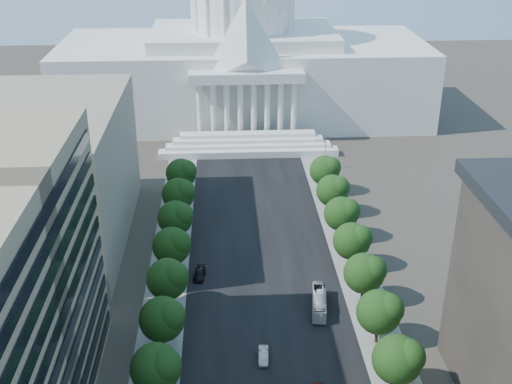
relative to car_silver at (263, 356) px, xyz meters
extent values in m
cube|color=black|center=(1.50, 33.47, -0.77)|extent=(30.00, 260.00, 0.01)
cube|color=gray|center=(-17.50, 33.47, -0.77)|extent=(8.00, 260.00, 0.02)
cube|color=gray|center=(20.50, 33.47, -0.77)|extent=(8.00, 260.00, 0.02)
cube|color=white|center=(1.50, 128.47, 11.73)|extent=(120.00, 50.00, 25.00)
cube|color=white|center=(1.50, 128.47, 26.23)|extent=(60.00, 40.00, 4.00)
cube|color=white|center=(1.50, 101.47, 19.73)|extent=(34.00, 8.00, 3.00)
cylinder|color=white|center=(1.50, 128.47, 36.23)|extent=(32.00, 32.00, 16.00)
cube|color=gray|center=(-46.50, 43.47, 14.23)|extent=(38.00, 52.00, 30.00)
sphere|color=black|center=(-16.50, -8.53, 5.40)|extent=(7.60, 7.60, 7.60)
sphere|color=black|center=(-15.17, -9.29, 6.54)|extent=(5.32, 5.32, 5.32)
cylinder|color=#33261C|center=(-16.50, 3.47, 0.70)|extent=(0.56, 0.56, 2.94)
sphere|color=black|center=(-16.50, 3.47, 5.40)|extent=(7.60, 7.60, 7.60)
sphere|color=black|center=(-15.17, 2.71, 6.54)|extent=(5.32, 5.32, 5.32)
cylinder|color=#33261C|center=(-16.50, 15.47, 0.70)|extent=(0.56, 0.56, 2.94)
sphere|color=black|center=(-16.50, 15.47, 5.40)|extent=(7.60, 7.60, 7.60)
sphere|color=black|center=(-15.17, 14.71, 6.54)|extent=(5.32, 5.32, 5.32)
cylinder|color=#33261C|center=(-16.50, 27.47, 0.70)|extent=(0.56, 0.56, 2.94)
sphere|color=black|center=(-16.50, 27.47, 5.40)|extent=(7.60, 7.60, 7.60)
sphere|color=black|center=(-15.17, 26.71, 6.54)|extent=(5.32, 5.32, 5.32)
cylinder|color=#33261C|center=(-16.50, 39.47, 0.70)|extent=(0.56, 0.56, 2.94)
sphere|color=black|center=(-16.50, 39.47, 5.40)|extent=(7.60, 7.60, 7.60)
sphere|color=black|center=(-15.17, 38.71, 6.54)|extent=(5.32, 5.32, 5.32)
cylinder|color=#33261C|center=(-16.50, 51.47, 0.70)|extent=(0.56, 0.56, 2.94)
sphere|color=black|center=(-16.50, 51.47, 5.40)|extent=(7.60, 7.60, 7.60)
sphere|color=black|center=(-15.17, 50.71, 6.54)|extent=(5.32, 5.32, 5.32)
cylinder|color=#33261C|center=(-16.50, 63.47, 0.70)|extent=(0.56, 0.56, 2.94)
sphere|color=black|center=(-16.50, 63.47, 5.40)|extent=(7.60, 7.60, 7.60)
sphere|color=black|center=(-15.17, 62.71, 6.54)|extent=(5.32, 5.32, 5.32)
cylinder|color=#33261C|center=(19.50, -8.53, 0.70)|extent=(0.56, 0.56, 2.94)
sphere|color=black|center=(19.50, -8.53, 5.40)|extent=(7.60, 7.60, 7.60)
sphere|color=black|center=(20.83, -9.29, 6.54)|extent=(5.32, 5.32, 5.32)
cylinder|color=#33261C|center=(19.50, 3.47, 0.70)|extent=(0.56, 0.56, 2.94)
sphere|color=black|center=(19.50, 3.47, 5.40)|extent=(7.60, 7.60, 7.60)
sphere|color=black|center=(20.83, 2.71, 6.54)|extent=(5.32, 5.32, 5.32)
cylinder|color=#33261C|center=(19.50, 15.47, 0.70)|extent=(0.56, 0.56, 2.94)
sphere|color=black|center=(19.50, 15.47, 5.40)|extent=(7.60, 7.60, 7.60)
sphere|color=black|center=(20.83, 14.71, 6.54)|extent=(5.32, 5.32, 5.32)
cylinder|color=#33261C|center=(19.50, 27.47, 0.70)|extent=(0.56, 0.56, 2.94)
sphere|color=black|center=(19.50, 27.47, 5.40)|extent=(7.60, 7.60, 7.60)
sphere|color=black|center=(20.83, 26.71, 6.54)|extent=(5.32, 5.32, 5.32)
cylinder|color=#33261C|center=(19.50, 39.47, 0.70)|extent=(0.56, 0.56, 2.94)
sphere|color=black|center=(19.50, 39.47, 5.40)|extent=(7.60, 7.60, 7.60)
sphere|color=black|center=(20.83, 38.71, 6.54)|extent=(5.32, 5.32, 5.32)
cylinder|color=#33261C|center=(19.50, 51.47, 0.70)|extent=(0.56, 0.56, 2.94)
sphere|color=black|center=(19.50, 51.47, 5.40)|extent=(7.60, 7.60, 7.60)
sphere|color=black|center=(20.83, 50.71, 6.54)|extent=(5.32, 5.32, 5.32)
cylinder|color=#33261C|center=(19.50, 63.47, 0.70)|extent=(0.56, 0.56, 2.94)
sphere|color=black|center=(19.50, 63.47, 5.40)|extent=(7.60, 7.60, 7.60)
sphere|color=black|center=(20.83, 62.71, 6.54)|extent=(5.32, 5.32, 5.32)
cylinder|color=gray|center=(22.00, 3.47, 3.73)|extent=(0.18, 0.18, 9.00)
cylinder|color=gray|center=(20.80, 3.47, 8.03)|extent=(2.40, 0.14, 0.14)
sphere|color=gray|center=(19.70, 3.47, 7.93)|extent=(0.44, 0.44, 0.44)
cylinder|color=gray|center=(22.00, 28.47, 3.73)|extent=(0.18, 0.18, 9.00)
cylinder|color=gray|center=(20.80, 28.47, 8.03)|extent=(2.40, 0.14, 0.14)
sphere|color=gray|center=(19.70, 28.47, 7.93)|extent=(0.44, 0.44, 0.44)
cylinder|color=gray|center=(22.00, 53.47, 3.73)|extent=(0.18, 0.18, 9.00)
cylinder|color=gray|center=(20.80, 53.47, 8.03)|extent=(2.40, 0.14, 0.14)
sphere|color=gray|center=(19.70, 53.47, 7.93)|extent=(0.44, 0.44, 0.44)
cylinder|color=gray|center=(22.00, 78.47, 3.73)|extent=(0.18, 0.18, 9.00)
cylinder|color=gray|center=(20.80, 78.47, 8.03)|extent=(2.40, 0.14, 0.14)
sphere|color=gray|center=(19.70, 78.47, 7.93)|extent=(0.44, 0.44, 0.44)
imported|color=#B0B2B8|center=(0.00, 0.00, 0.00)|extent=(1.93, 4.75, 1.53)
imported|color=black|center=(-11.11, 25.40, -0.02)|extent=(2.67, 5.37, 1.50)
imported|color=silver|center=(11.14, 13.52, 0.70)|extent=(3.85, 10.76, 2.93)
camera|label=1|loc=(-5.76, -83.53, 68.97)|focal=45.00mm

